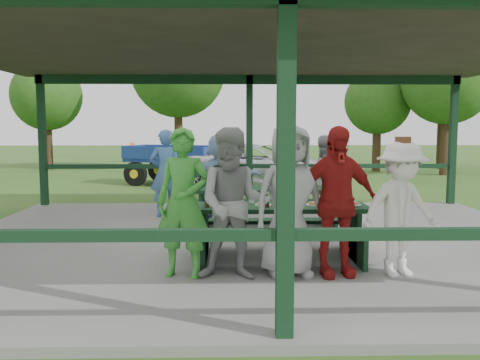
{
  "coord_description": "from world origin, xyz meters",
  "views": [
    {
      "loc": [
        -0.48,
        -8.07,
        1.92
      ],
      "look_at": [
        -0.31,
        -0.3,
        1.1
      ],
      "focal_mm": 38.0,
      "sensor_mm": 36.0,
      "label": 1
    }
  ],
  "objects_px": {
    "contestant_white_fedora": "(401,209)",
    "pickup_truck": "(256,166)",
    "contestant_red": "(335,201)",
    "picnic_table_far": "(265,203)",
    "contestant_grey_left": "(234,204)",
    "spectator_lblue": "(220,177)",
    "spectator_grey": "(323,178)",
    "contestant_grey_mid": "(290,201)",
    "farm_trailer": "(172,164)",
    "spectator_blue": "(166,173)",
    "contestant_green": "(183,203)",
    "picnic_table_near": "(279,225)"
  },
  "relations": [
    {
      "from": "contestant_white_fedora",
      "to": "pickup_truck",
      "type": "bearing_deg",
      "value": 81.58
    },
    {
      "from": "contestant_red",
      "to": "picnic_table_far",
      "type": "bearing_deg",
      "value": 94.42
    },
    {
      "from": "contestant_grey_left",
      "to": "contestant_red",
      "type": "xyz_separation_m",
      "value": [
        1.23,
        0.12,
        0.01
      ]
    },
    {
      "from": "spectator_lblue",
      "to": "spectator_grey",
      "type": "relative_size",
      "value": 1.03
    },
    {
      "from": "contestant_grey_left",
      "to": "contestant_white_fedora",
      "type": "relative_size",
      "value": 1.07
    },
    {
      "from": "contestant_grey_mid",
      "to": "pickup_truck",
      "type": "bearing_deg",
      "value": 72.66
    },
    {
      "from": "contestant_red",
      "to": "contestant_grey_left",
      "type": "bearing_deg",
      "value": 177.0
    },
    {
      "from": "contestant_grey_left",
      "to": "contestant_grey_mid",
      "type": "height_order",
      "value": "contestant_grey_mid"
    },
    {
      "from": "contestant_grey_mid",
      "to": "pickup_truck",
      "type": "xyz_separation_m",
      "value": [
        0.14,
        10.06,
        -0.34
      ]
    },
    {
      "from": "picnic_table_far",
      "to": "spectator_lblue",
      "type": "xyz_separation_m",
      "value": [
        -0.82,
        0.89,
        0.37
      ]
    },
    {
      "from": "spectator_grey",
      "to": "farm_trailer",
      "type": "height_order",
      "value": "spectator_grey"
    },
    {
      "from": "contestant_white_fedora",
      "to": "spectator_blue",
      "type": "xyz_separation_m",
      "value": [
        -3.37,
        4.17,
        0.06
      ]
    },
    {
      "from": "contestant_white_fedora",
      "to": "contestant_red",
      "type": "bearing_deg",
      "value": 162.99
    },
    {
      "from": "picnic_table_far",
      "to": "contestant_green",
      "type": "relative_size",
      "value": 1.43
    },
    {
      "from": "picnic_table_far",
      "to": "farm_trailer",
      "type": "xyz_separation_m",
      "value": [
        -2.54,
        8.04,
        0.12
      ]
    },
    {
      "from": "contestant_green",
      "to": "spectator_grey",
      "type": "distance_m",
      "value": 4.36
    },
    {
      "from": "contestant_grey_left",
      "to": "contestant_green",
      "type": "bearing_deg",
      "value": 172.23
    },
    {
      "from": "contestant_grey_left",
      "to": "farm_trailer",
      "type": "distance_m",
      "value": 11.13
    },
    {
      "from": "spectator_blue",
      "to": "spectator_lblue",
      "type": "bearing_deg",
      "value": 150.65
    },
    {
      "from": "picnic_table_far",
      "to": "contestant_grey_left",
      "type": "relative_size",
      "value": 1.44
    },
    {
      "from": "picnic_table_near",
      "to": "contestant_green",
      "type": "bearing_deg",
      "value": -147.59
    },
    {
      "from": "picnic_table_near",
      "to": "contestant_green",
      "type": "height_order",
      "value": "contestant_green"
    },
    {
      "from": "picnic_table_near",
      "to": "contestant_green",
      "type": "xyz_separation_m",
      "value": [
        -1.24,
        -0.79,
        0.44
      ]
    },
    {
      "from": "contestant_grey_left",
      "to": "spectator_lblue",
      "type": "bearing_deg",
      "value": 97.23
    },
    {
      "from": "contestant_grey_left",
      "to": "spectator_blue",
      "type": "distance_m",
      "value": 4.48
    },
    {
      "from": "contestant_grey_left",
      "to": "picnic_table_far",
      "type": "bearing_deg",
      "value": 82.4
    },
    {
      "from": "contestant_white_fedora",
      "to": "spectator_lblue",
      "type": "relative_size",
      "value": 1.0
    },
    {
      "from": "spectator_blue",
      "to": "pickup_truck",
      "type": "distance_m",
      "value": 6.29
    },
    {
      "from": "picnic_table_far",
      "to": "spectator_lblue",
      "type": "distance_m",
      "value": 1.27
    },
    {
      "from": "contestant_green",
      "to": "contestant_grey_left",
      "type": "relative_size",
      "value": 1.0
    },
    {
      "from": "pickup_truck",
      "to": "picnic_table_far",
      "type": "bearing_deg",
      "value": -165.79
    },
    {
      "from": "contestant_white_fedora",
      "to": "spectator_lblue",
      "type": "bearing_deg",
      "value": 106.13
    },
    {
      "from": "contestant_grey_mid",
      "to": "pickup_truck",
      "type": "distance_m",
      "value": 10.07
    },
    {
      "from": "spectator_blue",
      "to": "spectator_grey",
      "type": "height_order",
      "value": "spectator_blue"
    },
    {
      "from": "spectator_blue",
      "to": "contestant_red",
      "type": "bearing_deg",
      "value": 115.36
    },
    {
      "from": "contestant_green",
      "to": "pickup_truck",
      "type": "xyz_separation_m",
      "value": [
        1.43,
        10.05,
        -0.32
      ]
    },
    {
      "from": "contestant_green",
      "to": "spectator_lblue",
      "type": "distance_m",
      "value": 3.7
    },
    {
      "from": "contestant_grey_left",
      "to": "farm_trailer",
      "type": "height_order",
      "value": "contestant_grey_left"
    },
    {
      "from": "contestant_grey_left",
      "to": "contestant_grey_mid",
      "type": "xyz_separation_m",
      "value": [
        0.68,
        0.11,
        0.02
      ]
    },
    {
      "from": "contestant_red",
      "to": "contestant_white_fedora",
      "type": "distance_m",
      "value": 0.8
    },
    {
      "from": "contestant_green",
      "to": "contestant_grey_left",
      "type": "bearing_deg",
      "value": 2.4
    },
    {
      "from": "contestant_white_fedora",
      "to": "farm_trailer",
      "type": "relative_size",
      "value": 0.43
    },
    {
      "from": "farm_trailer",
      "to": "pickup_truck",
      "type": "bearing_deg",
      "value": 5.69
    },
    {
      "from": "contestant_grey_left",
      "to": "contestant_red",
      "type": "bearing_deg",
      "value": 9.45
    },
    {
      "from": "contestant_grey_left",
      "to": "contestant_white_fedora",
      "type": "height_order",
      "value": "contestant_grey_left"
    },
    {
      "from": "contestant_green",
      "to": "spectator_blue",
      "type": "xyz_separation_m",
      "value": [
        -0.73,
        4.15,
        -0.02
      ]
    },
    {
      "from": "spectator_lblue",
      "to": "contestant_green",
      "type": "bearing_deg",
      "value": 105.02
    },
    {
      "from": "spectator_lblue",
      "to": "spectator_grey",
      "type": "distance_m",
      "value": 1.99
    },
    {
      "from": "picnic_table_near",
      "to": "farm_trailer",
      "type": "bearing_deg",
      "value": 104.44
    },
    {
      "from": "contestant_grey_left",
      "to": "contestant_white_fedora",
      "type": "xyz_separation_m",
      "value": [
        2.03,
        0.1,
        -0.08
      ]
    }
  ]
}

